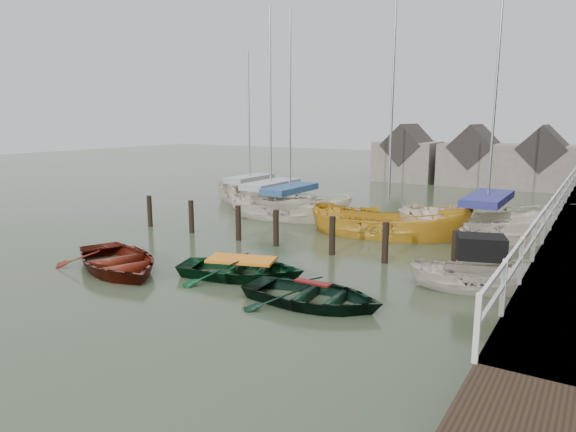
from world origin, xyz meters
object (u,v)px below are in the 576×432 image
Objects in this scene: rowboat_dkgreen at (312,304)px; sailboat_a at (271,213)px; motorboat at (477,285)px; rowboat_red at (118,271)px; sailboat_d at (485,236)px; sailboat_e at (250,202)px; sailboat_c at (387,235)px; sailboat_b at (290,217)px; rowboat_green at (242,277)px.

rowboat_dkgreen is 12.96m from sailboat_a.
sailboat_a is at bearing 42.34° from motorboat.
sailboat_d reaches higher than rowboat_red.
sailboat_a is (-11.50, 6.58, -0.06)m from motorboat.
rowboat_red reaches higher than rowboat_dkgreen.
rowboat_dkgreen is at bearing -113.39° from sailboat_e.
rowboat_dkgreen is 0.36× the size of sailboat_c.
sailboat_b reaches higher than sailboat_c.
rowboat_red is 6.82m from rowboat_dkgreen.
rowboat_red is 0.39× the size of sailboat_d.
rowboat_dkgreen is 16.60m from sailboat_e.
sailboat_c is at bearing -109.95° from sailboat_b.
sailboat_b reaches higher than rowboat_dkgreen.
motorboat is at bearing -44.85° from rowboat_red.
rowboat_dkgreen is 0.40× the size of sailboat_e.
sailboat_d is (10.36, 0.29, -0.00)m from sailboat_a.
motorboat is (6.39, 2.68, 0.12)m from rowboat_green.
sailboat_c is at bearing 24.45° from motorboat.
rowboat_red is 11.04m from motorboat.
sailboat_b is (-10.08, 6.12, -0.05)m from motorboat.
sailboat_c is at bearing 4.62° from rowboat_dkgreen.
motorboat is 0.42× the size of sailboat_e.
rowboat_red is 10.87m from sailboat_c.
rowboat_red is 1.17× the size of rowboat_dkgreen.
sailboat_a is (-1.30, 10.80, 0.06)m from rowboat_red.
rowboat_red is 1.11× the size of motorboat.
sailboat_a is (-8.09, 10.12, 0.06)m from rowboat_dkgreen.
rowboat_red is at bearing -137.06° from sailboat_e.
sailboat_a is at bearing -102.37° from sailboat_e.
sailboat_e is at bearing 68.64° from sailboat_d.
sailboat_e is (-4.39, 2.71, -0.00)m from sailboat_b.
rowboat_dkgreen is (6.79, 0.68, 0.00)m from rowboat_red.
sailboat_b is 5.47m from sailboat_c.
sailboat_a is at bearing 10.34° from rowboat_green.
rowboat_green is 8.01m from sailboat_c.
sailboat_e reaches higher than rowboat_dkgreen.
sailboat_c is at bearing 102.70° from sailboat_d.
sailboat_a reaches higher than rowboat_green.
rowboat_green is 10.89m from sailboat_d.
sailboat_e is (-9.77, 3.68, 0.05)m from sailboat_c.
sailboat_a reaches higher than motorboat.
sailboat_e is at bearing 74.25° from sailboat_a.
sailboat_e is (-4.27, 13.06, 0.06)m from rowboat_red.
sailboat_a is at bearing 68.48° from sailboat_c.
sailboat_e is (-8.08, 11.51, 0.06)m from rowboat_green.
rowboat_green is at bearing 94.83° from motorboat.
sailboat_c is at bearing -80.37° from sailboat_a.
rowboat_dkgreen is at bearing -124.80° from rowboat_green.
rowboat_red is at bearing 139.90° from sailboat_c.
rowboat_red is 13.74m from sailboat_e.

